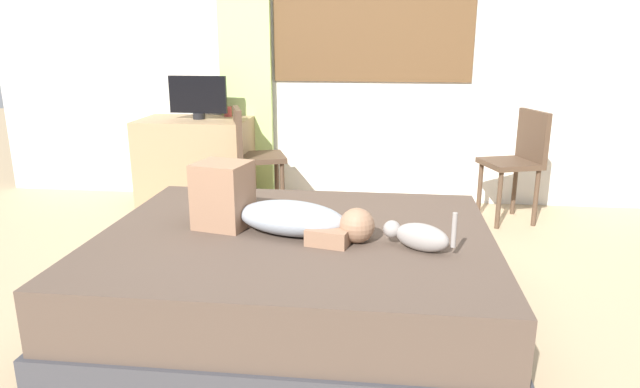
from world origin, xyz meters
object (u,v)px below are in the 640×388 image
bed (296,273)px  chair_spare (519,157)px  person_lying (273,211)px  cup (228,112)px  chair_by_desk (251,152)px  desk (197,163)px  cat (418,236)px  tv_monitor (198,97)px

bed → chair_spare: size_ratio=2.36×
person_lying → cup: 2.15m
person_lying → chair_by_desk: 1.73m
cup → chair_by_desk: 0.52m
person_lying → desk: bearing=119.5°
chair_by_desk → desk: bearing=162.4°
chair_by_desk → cat: bearing=-55.9°
tv_monitor → chair_by_desk: size_ratio=0.56×
person_lying → tv_monitor: tv_monitor is taller
chair_spare → desk: bearing=177.5°
cup → person_lying: bearing=-68.5°
bed → chair_spare: 2.25m
bed → chair_spare: chair_spare is taller
bed → tv_monitor: tv_monitor is taller
bed → cat: cat is taller
cat → tv_monitor: size_ratio=0.68×
cat → cup: (-1.50, 2.15, 0.28)m
person_lying → chair_by_desk: bearing=107.2°
desk → chair_by_desk: size_ratio=1.05×
chair_by_desk → bed: bearing=-69.2°
cat → tv_monitor: (-1.69, 1.97, 0.42)m
cat → chair_by_desk: 2.19m
desk → chair_by_desk: chair_by_desk is taller
person_lying → tv_monitor: 2.09m
person_lying → chair_by_desk: (-0.51, 1.65, -0.04)m
chair_by_desk → cup: bearing=128.6°
bed → desk: bearing=122.2°
cup → chair_spare: bearing=-7.1°
desk → chair_spare: (2.59, -0.11, 0.14)m
person_lying → cat: size_ratio=2.87×
bed → tv_monitor: (-1.09, 1.80, 0.71)m
tv_monitor → cat: bearing=-49.4°
desk → chair_by_desk: (0.51, -0.16, 0.14)m
bed → cup: cup is taller
desk → cat: bearing=-48.6°
cat → chair_spare: 2.05m
tv_monitor → chair_by_desk: (0.47, -0.16, -0.41)m
person_lying → desk: 2.09m
tv_monitor → chair_by_desk: tv_monitor is taller
bed → tv_monitor: 2.22m
person_lying → chair_spare: bearing=47.3°
cat → chair_by_desk: (-1.23, 1.81, 0.01)m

